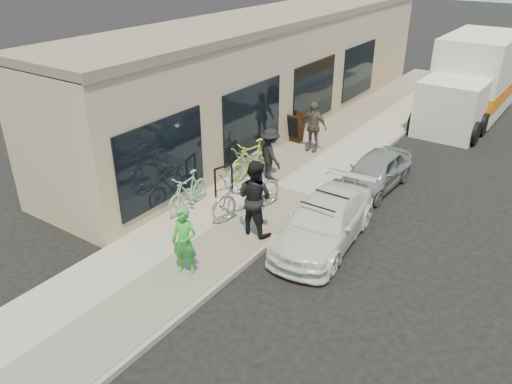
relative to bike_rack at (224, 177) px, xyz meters
The scene contains 17 objects.
ground 3.37m from the bike_rack, 30.21° to the right, with size 120.00×120.00×0.00m, color black.
sidewalk 1.70m from the bike_rack, 57.55° to the left, with size 3.00×34.00×0.15m, color #9E998E.
curb 2.82m from the bike_rack, 29.15° to the left, with size 0.12×34.00×0.13m, color gray.
storefront 6.92m from the bike_rack, 110.68° to the left, with size 3.60×20.00×4.22m.
bike_rack is the anchor object (origin of this frame).
sandwich_board 4.77m from the bike_rack, 96.23° to the left, with size 0.64×0.64×1.04m.
sedan_white 3.39m from the bike_rack, ahead, with size 1.96×4.03×1.17m.
sedan_silver 4.47m from the bike_rack, 43.79° to the left, with size 1.28×3.19×1.09m, color #949499.
moving_truck 12.20m from the bike_rack, 72.08° to the left, with size 2.59×6.66×3.25m.
tandem_bike 1.28m from the bike_rack, 24.01° to the right, with size 0.77×2.21×1.16m, color #ADADAF.
woman_rider 3.76m from the bike_rack, 64.80° to the right, with size 0.57×0.37×1.57m, color green.
man_standing 2.25m from the bike_rack, 32.25° to the right, with size 0.93×0.72×1.90m, color black.
cruiser_bike_a 1.19m from the bike_rack, 104.47° to the right, with size 0.47×1.67×1.00m, color #7FBDA5.
cruiser_bike_b 1.41m from the bike_rack, 91.57° to the left, with size 0.66×1.89×0.99m, color #7FBDA5.
cruiser_bike_c 1.55m from the bike_rack, 93.13° to the left, with size 0.52×1.83×1.10m, color yellow.
bystander_a 1.72m from the bike_rack, 73.42° to the left, with size 1.02×0.59×1.58m, color black.
bystander_b 4.39m from the bike_rack, 84.32° to the left, with size 1.00×0.41×1.70m, color brown.
Camera 1 is at (5.00, -8.21, 6.59)m, focal length 35.00 mm.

